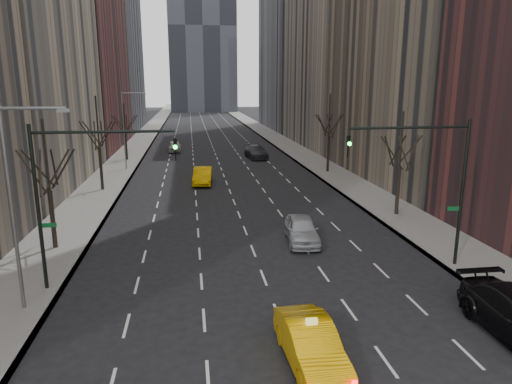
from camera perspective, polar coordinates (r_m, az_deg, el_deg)
name	(u,v)px	position (r m, az deg, el deg)	size (l,w,h in m)	color
sidewalk_left	(139,143)	(81.05, -14.39, 5.92)	(4.50, 320.00, 0.15)	slate
sidewalk_right	(280,141)	(82.13, 2.96, 6.41)	(4.50, 320.00, 0.15)	slate
bld_left_far	(64,1)	(79.01, -22.85, 21.13)	(14.00, 28.00, 44.00)	brown
tree_lw_b	(50,191)	(29.87, -24.39, 0.17)	(3.36, 3.50, 7.82)	black
tree_lw_c	(99,149)	(45.17, -18.98, 5.13)	(3.36, 3.50, 8.74)	black
tree_lw_d	(125,134)	(62.88, -16.01, 7.01)	(3.36, 3.50, 7.36)	black
tree_rw_b	(399,168)	(36.12, 17.49, 2.84)	(3.36, 3.50, 7.82)	black
tree_rw_c	(329,137)	(52.69, 9.09, 6.75)	(3.36, 3.50, 8.74)	black
traffic_mast_left	(73,181)	(23.09, -21.91, 1.33)	(6.69, 0.39, 8.00)	black
traffic_mast_right	(435,170)	(25.77, 21.45, 2.53)	(6.69, 0.39, 8.00)	black
streetlight_near	(18,188)	(21.69, -27.58, 0.41)	(2.83, 0.22, 9.00)	slate
streetlight_far	(127,122)	(55.63, -15.88, 8.39)	(2.83, 0.22, 9.00)	slate
taxi_sedan	(311,344)	(17.37, 6.87, -18.38)	(1.69, 4.83, 1.59)	#E4A204
silver_sedan_ahead	(302,229)	(29.47, 5.74, -4.68)	(1.96, 4.87, 1.66)	#A5A8AD
far_taxi	(203,176)	(46.77, -6.67, 2.05)	(1.79, 5.13, 1.69)	#EFAE05
far_suv_grey	(256,152)	(62.89, 0.01, 5.05)	(2.45, 6.02, 1.75)	#2D2E32
far_car_white	(175,146)	(70.12, -10.14, 5.64)	(1.89, 4.69, 1.60)	beige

